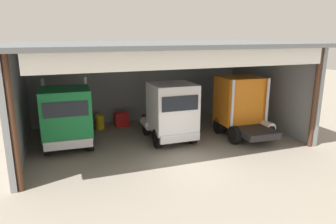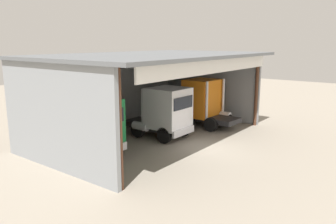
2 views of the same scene
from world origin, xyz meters
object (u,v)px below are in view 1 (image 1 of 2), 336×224
truck_orange_center_bay (241,105)px  tool_cart (122,119)px  truck_green_center_left_bay (66,116)px  oil_drum (100,122)px  truck_white_right_bay (170,111)px

truck_orange_center_bay → tool_cart: (-6.54, 4.28, -1.38)m
truck_green_center_left_bay → oil_drum: (2.11, 2.91, -1.31)m
truck_green_center_left_bay → oil_drum: 3.83m
truck_orange_center_bay → tool_cart: bearing=149.7°
truck_green_center_left_bay → oil_drum: size_ratio=5.42×
truck_green_center_left_bay → truck_orange_center_bay: bearing=174.8°
tool_cart → truck_green_center_left_bay: bearing=-140.0°
truck_green_center_left_bay → truck_orange_center_bay: (10.11, -1.29, 0.10)m
oil_drum → truck_white_right_bay: bearing=-47.5°
truck_green_center_left_bay → tool_cart: (3.57, 2.99, -1.28)m
truck_green_center_left_bay → truck_orange_center_bay: truck_green_center_left_bay is taller
truck_white_right_bay → oil_drum: (-3.51, 3.83, -1.34)m
truck_white_right_bay → oil_drum: size_ratio=5.15×
tool_cart → truck_white_right_bay: bearing=-62.3°
truck_white_right_bay → truck_orange_center_bay: (4.49, -0.37, 0.07)m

